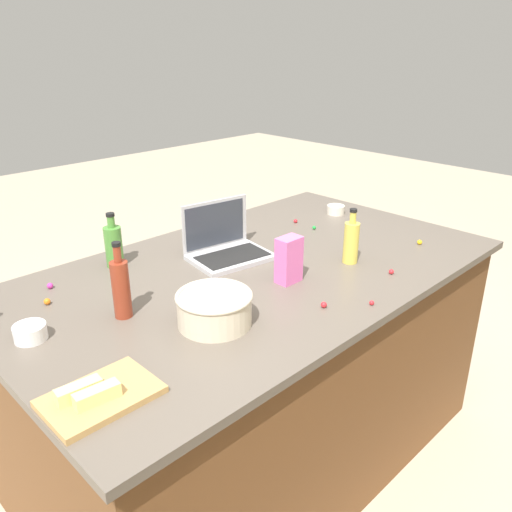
% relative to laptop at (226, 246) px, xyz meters
% --- Properties ---
extents(ground_plane, '(12.00, 12.00, 0.00)m').
position_rel_laptop_xyz_m(ground_plane, '(-0.01, 0.17, -0.95)').
color(ground_plane, '#B7A88E').
extents(island_counter, '(1.93, 1.11, 0.90)m').
position_rel_laptop_xyz_m(island_counter, '(-0.01, 0.17, -0.50)').
color(island_counter, brown).
rests_on(island_counter, ground).
extents(laptop, '(0.34, 0.27, 0.22)m').
position_rel_laptop_xyz_m(laptop, '(0.00, 0.00, 0.00)').
color(laptop, '#B7B7BC').
rests_on(laptop, island_counter).
extents(mixing_bowl_large, '(0.24, 0.24, 0.10)m').
position_rel_laptop_xyz_m(mixing_bowl_large, '(0.38, 0.38, 0.01)').
color(mixing_bowl_large, beige).
rests_on(mixing_bowl_large, island_counter).
extents(bottle_oil, '(0.06, 0.06, 0.22)m').
position_rel_laptop_xyz_m(bottle_oil, '(-0.31, 0.38, 0.04)').
color(bottle_oil, '#DBC64C').
rests_on(bottle_oil, island_counter).
extents(bottle_olive, '(0.07, 0.07, 0.21)m').
position_rel_laptop_xyz_m(bottle_olive, '(0.37, -0.23, 0.04)').
color(bottle_olive, '#4C8C38').
rests_on(bottle_olive, island_counter).
extents(bottle_soy, '(0.06, 0.06, 0.25)m').
position_rel_laptop_xyz_m(bottle_soy, '(0.55, 0.14, 0.05)').
color(bottle_soy, maroon).
rests_on(bottle_soy, island_counter).
extents(cutting_board, '(0.27, 0.18, 0.02)m').
position_rel_laptop_xyz_m(cutting_board, '(0.82, 0.46, -0.04)').
color(cutting_board, tan).
rests_on(cutting_board, island_counter).
extents(butter_stick_left, '(0.11, 0.05, 0.04)m').
position_rel_laptop_xyz_m(butter_stick_left, '(0.86, 0.44, -0.01)').
color(butter_stick_left, '#F4E58C').
rests_on(butter_stick_left, cutting_board).
extents(butter_stick_right, '(0.11, 0.05, 0.04)m').
position_rel_laptop_xyz_m(butter_stick_right, '(0.84, 0.48, -0.01)').
color(butter_stick_right, '#F4E58C').
rests_on(butter_stick_right, cutting_board).
extents(ramekin_small, '(0.09, 0.09, 0.04)m').
position_rel_laptop_xyz_m(ramekin_small, '(-0.76, -0.03, -0.02)').
color(ramekin_small, beige).
rests_on(ramekin_small, island_counter).
extents(ramekin_medium, '(0.09, 0.09, 0.05)m').
position_rel_laptop_xyz_m(ramekin_medium, '(0.82, 0.07, -0.02)').
color(ramekin_medium, white).
rests_on(ramekin_medium, island_counter).
extents(candy_bag, '(0.09, 0.06, 0.17)m').
position_rel_laptop_xyz_m(candy_bag, '(-0.01, 0.33, 0.04)').
color(candy_bag, pink).
rests_on(candy_bag, island_counter).
extents(candy_0, '(0.02, 0.02, 0.02)m').
position_rel_laptop_xyz_m(candy_0, '(-0.33, 0.56, -0.04)').
color(candy_0, red).
rests_on(candy_0, island_counter).
extents(candy_1, '(0.02, 0.02, 0.02)m').
position_rel_laptop_xyz_m(candy_1, '(0.63, -0.22, -0.04)').
color(candy_1, '#CC3399').
rests_on(candy_1, island_counter).
extents(candy_2, '(0.02, 0.02, 0.02)m').
position_rel_laptop_xyz_m(candy_2, '(-0.07, 0.65, -0.04)').
color(candy_2, red).
rests_on(candy_2, island_counter).
extents(candy_3, '(0.02, 0.02, 0.02)m').
position_rel_laptop_xyz_m(candy_3, '(-0.68, 0.48, -0.04)').
color(candy_3, yellow).
rests_on(candy_3, island_counter).
extents(candy_4, '(0.02, 0.02, 0.02)m').
position_rel_laptop_xyz_m(candy_4, '(-0.51, 0.04, -0.04)').
color(candy_4, green).
rests_on(candy_4, island_counter).
extents(candy_5, '(0.02, 0.02, 0.02)m').
position_rel_laptop_xyz_m(candy_5, '(0.69, -0.11, -0.04)').
color(candy_5, orange).
rests_on(candy_5, island_counter).
extents(candy_6, '(0.02, 0.02, 0.02)m').
position_rel_laptop_xyz_m(candy_6, '(-0.51, -0.08, -0.04)').
color(candy_6, red).
rests_on(candy_6, island_counter).
extents(candy_7, '(0.02, 0.02, 0.02)m').
position_rel_laptop_xyz_m(candy_7, '(0.06, 0.55, -0.04)').
color(candy_7, red).
rests_on(candy_7, island_counter).
extents(candy_8, '(0.02, 0.02, 0.02)m').
position_rel_laptop_xyz_m(candy_8, '(0.17, 0.30, -0.04)').
color(candy_8, green).
rests_on(candy_8, island_counter).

